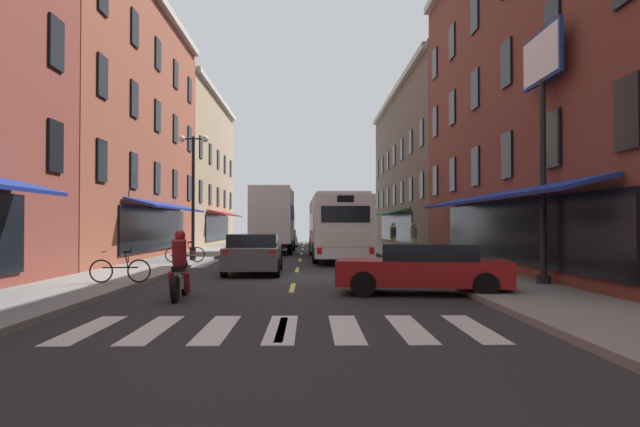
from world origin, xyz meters
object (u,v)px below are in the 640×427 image
(bicycle_mid, at_px, (120,270))
(bicycle_near, at_px, (185,254))
(transit_bus, at_px, (336,226))
(pedestrian_mid, at_px, (414,237))
(sedan_near, at_px, (285,238))
(billboard_sign, at_px, (542,94))
(street_lamp_twin, at_px, (193,191))
(sedan_mid, at_px, (254,253))
(pedestrian_near, at_px, (393,236))
(motorcycle_rider, at_px, (180,269))
(box_truck, at_px, (274,220))
(sedan_far, at_px, (424,268))

(bicycle_mid, bearing_deg, bicycle_near, 90.58)
(transit_bus, height_order, bicycle_near, transit_bus)
(pedestrian_mid, bearing_deg, sedan_near, -1.57)
(billboard_sign, relative_size, street_lamp_twin, 1.22)
(sedan_mid, height_order, bicycle_mid, sedan_mid)
(bicycle_mid, xyz_separation_m, pedestrian_near, (10.37, 17.78, 0.59))
(motorcycle_rider, relative_size, street_lamp_twin, 0.35)
(billboard_sign, relative_size, sedan_mid, 1.53)
(box_truck, xyz_separation_m, sedan_mid, (0.19, -15.02, -1.32))
(transit_bus, xyz_separation_m, bicycle_near, (-6.87, -4.48, -1.20))
(sedan_far, xyz_separation_m, bicycle_mid, (-8.33, 1.70, -0.17))
(motorcycle_rider, bearing_deg, street_lamp_twin, 100.01)
(sedan_near, height_order, street_lamp_twin, street_lamp_twin)
(sedan_mid, distance_m, motorcycle_rider, 7.35)
(transit_bus, relative_size, pedestrian_near, 6.61)
(sedan_near, bearing_deg, billboard_sign, -74.74)
(transit_bus, xyz_separation_m, pedestrian_mid, (4.75, 3.91, -0.65))
(street_lamp_twin, bearing_deg, billboard_sign, -42.82)
(bicycle_near, xyz_separation_m, pedestrian_mid, (11.62, 8.40, 0.55))
(motorcycle_rider, height_order, bicycle_near, motorcycle_rider)
(billboard_sign, xyz_separation_m, sedan_mid, (-8.60, 5.16, -4.73))
(bicycle_mid, bearing_deg, pedestrian_near, 59.76)
(transit_bus, bearing_deg, sedan_far, -84.18)
(box_truck, xyz_separation_m, bicycle_mid, (-3.15, -19.74, -1.56))
(sedan_near, relative_size, sedan_mid, 1.03)
(street_lamp_twin, bearing_deg, bicycle_mid, -89.53)
(sedan_mid, distance_m, bicycle_mid, 5.79)
(transit_bus, height_order, motorcycle_rider, transit_bus)
(sedan_near, distance_m, bicycle_near, 22.02)
(pedestrian_near, xyz_separation_m, pedestrian_mid, (1.16, -0.34, -0.04))
(motorcycle_rider, distance_m, bicycle_mid, 3.41)
(transit_bus, relative_size, motorcycle_rider, 5.69)
(box_truck, bearing_deg, sedan_near, 88.57)
(bicycle_mid, xyz_separation_m, street_lamp_twin, (-0.09, 10.71, 2.86))
(bicycle_near, height_order, pedestrian_near, pedestrian_near)
(billboard_sign, relative_size, sedan_near, 1.48)
(pedestrian_near, relative_size, street_lamp_twin, 0.31)
(sedan_far, bearing_deg, street_lamp_twin, 124.13)
(sedan_mid, relative_size, pedestrian_near, 2.61)
(sedan_near, height_order, sedan_mid, sedan_mid)
(pedestrian_mid, xyz_separation_m, street_lamp_twin, (-11.61, -6.73, 2.32))
(sedan_far, xyz_separation_m, bicycle_near, (-8.42, 10.75, -0.17))
(bicycle_near, bearing_deg, box_truck, 73.15)
(billboard_sign, bearing_deg, bicycle_near, 141.76)
(bicycle_mid, bearing_deg, street_lamp_twin, 90.47)
(transit_bus, height_order, sedan_far, transit_bus)
(pedestrian_near, bearing_deg, billboard_sign, -84.70)
(sedan_far, relative_size, pedestrian_near, 2.55)
(sedan_near, distance_m, pedestrian_mid, 15.61)
(billboard_sign, bearing_deg, motorcycle_rider, -167.72)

